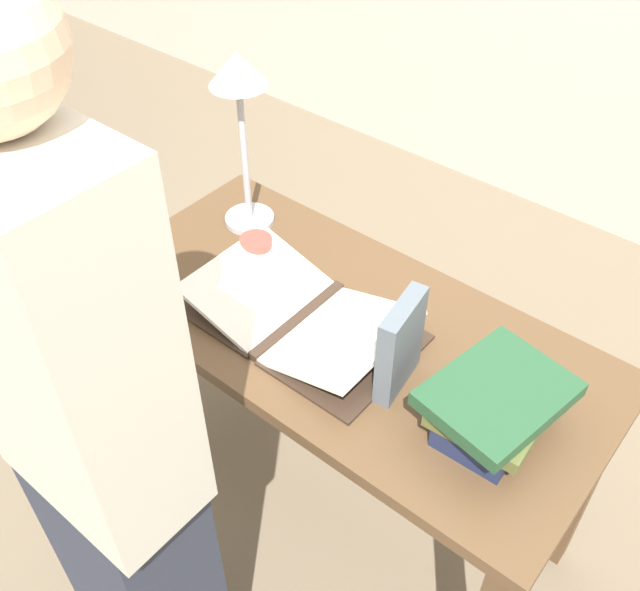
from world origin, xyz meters
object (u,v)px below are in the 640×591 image
(book_stack_tall, at_px, (495,406))
(coffee_mug, at_px, (257,252))
(reading_lamp, at_px, (240,98))
(open_book, at_px, (298,315))
(person_reader, at_px, (105,465))
(book_standing_upright, at_px, (400,346))

(book_stack_tall, distance_m, coffee_mug, 0.72)
(reading_lamp, relative_size, coffee_mug, 4.66)
(open_book, bearing_deg, coffee_mug, 157.10)
(coffee_mug, distance_m, person_reader, 0.71)
(reading_lamp, bearing_deg, person_reader, -62.94)
(coffee_mug, bearing_deg, person_reader, -68.77)
(open_book, distance_m, person_reader, 0.57)
(coffee_mug, xyz_separation_m, person_reader, (0.26, -0.66, 0.06))
(open_book, xyz_separation_m, book_standing_upright, (0.28, -0.00, 0.09))
(reading_lamp, xyz_separation_m, person_reader, (0.40, -0.78, -0.27))
(coffee_mug, bearing_deg, open_book, -23.17)
(person_reader, bearing_deg, reading_lamp, -62.94)
(book_standing_upright, relative_size, coffee_mug, 2.16)
(book_stack_tall, xyz_separation_m, reading_lamp, (-0.86, 0.20, 0.30))
(book_standing_upright, height_order, coffee_mug, book_standing_upright)
(reading_lamp, height_order, coffee_mug, reading_lamp)
(reading_lamp, xyz_separation_m, coffee_mug, (0.14, -0.12, -0.33))
(open_book, relative_size, book_standing_upright, 2.45)
(book_standing_upright, relative_size, reading_lamp, 0.46)
(open_book, height_order, reading_lamp, reading_lamp)
(coffee_mug, bearing_deg, book_standing_upright, -10.92)
(reading_lamp, distance_m, coffee_mug, 0.38)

